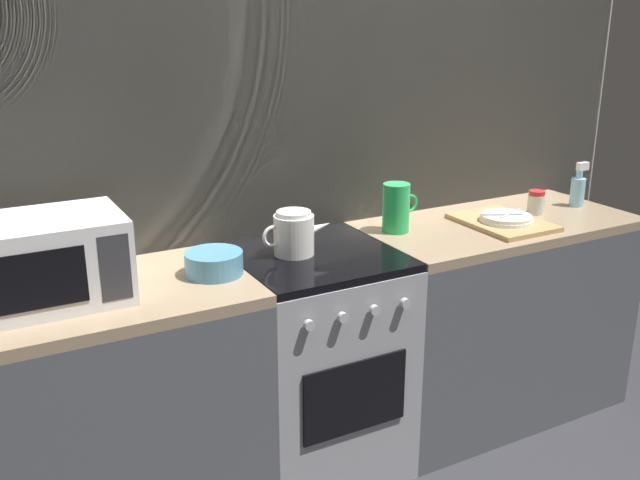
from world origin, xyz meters
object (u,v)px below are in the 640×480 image
Objects in this scene: dish_pile at (504,221)px; spray_bottle at (578,189)px; spice_jar at (536,202)px; microwave at (48,260)px; kettle at (294,233)px; pitcher at (396,208)px; mixing_bowl at (214,263)px; stove_unit at (315,362)px.

spray_bottle is at bearing 8.01° from dish_pile.
spice_jar is (0.24, 0.07, 0.03)m from dish_pile.
kettle is at bearing 1.94° from microwave.
mixing_bowl is at bearing -172.45° from pitcher.
kettle is 1.19m from spice_jar.
spice_jar is 0.52× the size of spray_bottle.
spice_jar is (1.12, 0.01, 0.50)m from stove_unit.
dish_pile is 0.26m from spice_jar.
pitcher reaches higher than dish_pile.
spray_bottle is (1.45, -0.02, -0.00)m from kettle.
spray_bottle is at bearing 1.13° from mixing_bowl.
spray_bottle is (2.31, 0.01, -0.06)m from microwave.
stove_unit is 1.48m from spray_bottle.
spice_jar reaches higher than stove_unit.
spice_jar is 0.26m from spray_bottle.
spray_bottle reaches higher than spice_jar.
dish_pile is at bearing -1.95° from microwave.
spray_bottle is at bearing -0.76° from kettle.
microwave reaches higher than spice_jar.
pitcher reaches higher than kettle.
kettle is 1.45m from spray_bottle.
spray_bottle reaches higher than dish_pile.
pitcher is at bearing 162.01° from dish_pile.
dish_pile is (0.45, -0.15, -0.08)m from pitcher.
microwave reaches higher than pitcher.
dish_pile is at bearing -171.99° from spray_bottle.
kettle reaches higher than mixing_bowl.
mixing_bowl is 0.50× the size of dish_pile.
spice_jar is (2.05, 0.00, -0.08)m from microwave.
stove_unit is 0.54m from kettle.
kettle is at bearing -173.60° from pitcher.
microwave is 0.54m from mixing_bowl.
pitcher is at bearing 7.55° from mixing_bowl.
spray_bottle is (1.38, 0.01, 0.53)m from stove_unit.
microwave is at bearing 178.05° from dish_pile.
stove_unit is 3.16× the size of kettle.
stove_unit is at bearing -179.44° from spray_bottle.
microwave is 1.62× the size of kettle.
microwave is 1.15× the size of dish_pile.
microwave is 1.81m from dish_pile.
spice_jar is at bearing -1.21° from kettle.
pitcher is at bearing 175.54° from spray_bottle.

